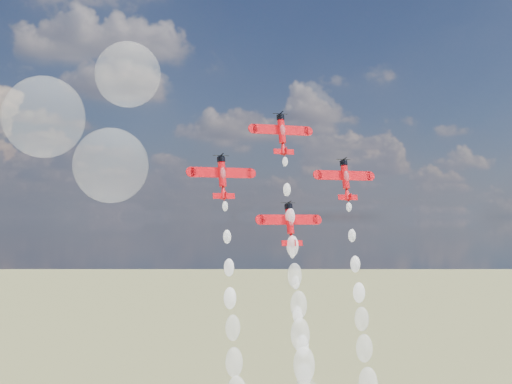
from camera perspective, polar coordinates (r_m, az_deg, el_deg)
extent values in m
cylinder|color=red|center=(136.84, 2.06, 4.92)|extent=(1.32, 2.35, 5.07)
cylinder|color=black|center=(137.70, 1.97, 5.96)|extent=(1.51, 1.68, 1.25)
cube|color=red|center=(137.22, 2.00, 4.99)|extent=(11.50, 0.61, 1.89)
cube|color=white|center=(136.15, 0.77, 5.03)|extent=(4.52, 0.14, 0.51)
cube|color=white|center=(138.54, 3.17, 4.91)|extent=(4.52, 0.14, 0.51)
cube|color=red|center=(135.43, 2.24, 3.25)|extent=(4.15, 0.34, 1.04)
cube|color=red|center=(134.76, 2.36, 3.26)|extent=(0.13, 1.83, 1.54)
ellipsoid|color=silver|center=(136.36, 2.15, 4.95)|extent=(1.04, 1.41, 2.48)
cone|color=red|center=(135.74, 2.20, 3.54)|extent=(1.32, 1.82, 2.68)
cylinder|color=red|center=(129.88, -2.73, 1.48)|extent=(1.32, 2.35, 5.07)
cylinder|color=black|center=(130.61, -2.81, 2.59)|extent=(1.51, 1.68, 1.25)
cube|color=red|center=(130.26, -2.79, 1.56)|extent=(11.50, 0.61, 1.89)
cube|color=white|center=(129.44, -4.11, 1.57)|extent=(4.52, 0.14, 0.51)
cube|color=white|center=(131.35, -1.51, 1.52)|extent=(4.52, 0.14, 0.51)
cube|color=red|center=(128.69, -2.59, -0.32)|extent=(4.15, 0.34, 1.04)
cube|color=red|center=(128.00, -2.49, -0.32)|extent=(0.13, 1.83, 1.54)
ellipsoid|color=silver|center=(129.38, -2.66, 1.50)|extent=(1.04, 1.41, 2.48)
cone|color=red|center=(128.96, -2.63, -0.01)|extent=(1.32, 1.82, 2.68)
cylinder|color=red|center=(139.73, 7.14, 1.25)|extent=(1.32, 2.35, 5.07)
cylinder|color=black|center=(140.41, 7.03, 2.28)|extent=(1.51, 1.68, 1.25)
cube|color=red|center=(140.08, 7.07, 1.32)|extent=(11.50, 0.61, 1.89)
cube|color=white|center=(138.76, 5.91, 1.34)|extent=(4.52, 0.14, 0.51)
cube|color=white|center=(141.65, 8.16, 1.28)|extent=(4.52, 0.14, 0.51)
cube|color=red|center=(138.62, 7.36, -0.43)|extent=(4.15, 0.34, 1.04)
cube|color=red|center=(137.98, 7.50, -0.43)|extent=(0.13, 1.83, 1.54)
ellipsoid|color=silver|center=(139.27, 7.25, 1.27)|extent=(1.04, 1.41, 2.48)
cone|color=red|center=(138.87, 7.31, -0.13)|extent=(1.32, 1.82, 2.68)
cylinder|color=red|center=(132.31, 2.72, -2.31)|extent=(1.32, 2.35, 5.07)
cylinder|color=black|center=(132.85, 2.62, -1.20)|extent=(1.51, 1.68, 1.25)
cube|color=red|center=(132.67, 2.65, -2.23)|extent=(11.50, 0.61, 1.89)
cube|color=white|center=(131.56, 1.39, -2.24)|extent=(4.52, 0.14, 0.51)
cube|color=white|center=(134.03, 3.85, -2.23)|extent=(4.52, 0.14, 0.51)
cube|color=red|center=(131.43, 2.91, -4.11)|extent=(4.15, 0.34, 1.04)
cube|color=red|center=(130.76, 3.03, -4.13)|extent=(0.13, 1.83, 1.54)
ellipsoid|color=silver|center=(131.83, 2.81, -2.31)|extent=(1.04, 1.41, 2.48)
cone|color=red|center=(131.64, 2.86, -3.79)|extent=(1.32, 1.82, 2.68)
sphere|color=white|center=(134.95, 2.34, 2.45)|extent=(1.02, 1.01, 1.01)
sphere|color=white|center=(133.53, 2.49, 0.19)|extent=(1.40, 1.40, 1.40)
sphere|color=white|center=(132.44, 2.75, -1.96)|extent=(1.78, 1.78, 1.78)
sphere|color=white|center=(131.29, 2.94, -4.34)|extent=(2.16, 2.16, 2.16)
sphere|color=white|center=(130.77, 3.11, -6.68)|extent=(2.55, 2.55, 2.55)
sphere|color=white|center=(130.35, 3.44, -9.02)|extent=(2.93, 2.93, 2.93)
sphere|color=white|center=(129.44, 3.55, -11.31)|extent=(3.32, 3.32, 3.31)
sphere|color=white|center=(129.42, 3.87, -13.63)|extent=(3.70, 3.70, 3.70)
sphere|color=white|center=(128.33, -2.49, -1.15)|extent=(1.02, 1.02, 1.01)
sphere|color=white|center=(127.32, -2.33, -3.59)|extent=(1.40, 1.40, 1.40)
sphere|color=white|center=(126.56, -2.18, -6.06)|extent=(1.78, 1.78, 1.78)
sphere|color=white|center=(125.59, -2.10, -8.49)|extent=(2.16, 2.17, 2.17)
sphere|color=white|center=(125.32, -1.87, -10.80)|extent=(2.55, 2.55, 2.55)
sphere|color=white|center=(125.31, -1.76, -13.46)|extent=(2.93, 2.93, 2.93)
sphere|color=white|center=(138.31, 7.44, -1.20)|extent=(1.01, 1.02, 1.01)
sphere|color=white|center=(137.37, 7.68, -3.47)|extent=(1.40, 1.40, 1.40)
sphere|color=white|center=(136.66, 7.94, -5.73)|extent=(1.78, 1.78, 1.78)
sphere|color=white|center=(136.06, 8.24, -7.98)|extent=(2.17, 2.16, 2.17)
sphere|color=white|center=(135.80, 8.46, -10.01)|extent=(2.55, 2.55, 2.55)
sphere|color=white|center=(135.63, 8.66, -12.25)|extent=(2.93, 2.93, 2.93)
sphere|color=white|center=(135.45, 8.96, -14.87)|extent=(3.31, 3.32, 3.31)
sphere|color=white|center=(131.33, 2.93, -4.93)|extent=(1.02, 1.02, 1.01)
sphere|color=white|center=(130.51, 3.20, -7.24)|extent=(1.40, 1.40, 1.40)
sphere|color=white|center=(129.85, 3.35, -9.76)|extent=(1.78, 1.78, 1.78)
sphere|color=white|center=(129.86, 3.74, -12.15)|extent=(2.16, 2.16, 2.17)
sphere|color=white|center=(129.96, 3.85, -14.46)|extent=(2.55, 2.55, 2.55)
sphere|color=white|center=(157.59, -10.21, 9.23)|extent=(14.14, 14.14, 14.14)
sphere|color=white|center=(152.68, -16.61, 5.77)|extent=(16.78, 16.78, 16.78)
sphere|color=white|center=(137.18, -11.54, 2.09)|extent=(14.24, 14.24, 14.24)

